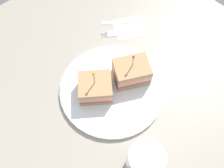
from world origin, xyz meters
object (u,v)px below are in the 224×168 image
(plate, at_px, (112,88))
(knife, at_px, (118,23))
(sandwich_half_front, at_px, (95,88))
(sandwich_half_back, at_px, (131,72))
(napkin, at_px, (129,28))
(fork, at_px, (117,33))
(drink_glass, at_px, (144,163))

(plate, distance_m, knife, 0.24)
(sandwich_half_front, xyz_separation_m, sandwich_half_back, (0.03, 0.10, 0.00))
(plate, distance_m, napkin, 0.23)
(napkin, xyz_separation_m, knife, (-0.04, -0.01, 0.00))
(sandwich_half_back, height_order, knife, sandwich_half_back)
(fork, bearing_deg, plate, -47.24)
(sandwich_half_back, bearing_deg, drink_glass, -38.48)
(sandwich_half_front, bearing_deg, drink_glass, -12.15)
(sandwich_half_front, relative_size, napkin, 1.18)
(plate, relative_size, sandwich_half_back, 2.48)
(sandwich_half_back, relative_size, knife, 1.18)
(sandwich_half_back, xyz_separation_m, napkin, (-0.14, 0.13, -0.04))
(napkin, bearing_deg, knife, -161.80)
(sandwich_half_back, distance_m, knife, 0.22)
(sandwich_half_back, xyz_separation_m, drink_glass, (0.19, -0.15, 0.01))
(knife, bearing_deg, plate, -47.40)
(sandwich_half_front, bearing_deg, knife, 123.43)
(plate, relative_size, napkin, 2.94)
(sandwich_half_front, distance_m, knife, 0.27)
(fork, bearing_deg, knife, 131.92)
(plate, height_order, drink_glass, drink_glass)
(fork, bearing_deg, sandwich_half_front, -58.25)
(napkin, relative_size, knife, 1.00)
(napkin, relative_size, fork, 0.85)
(fork, bearing_deg, drink_glass, -35.09)
(drink_glass, xyz_separation_m, napkin, (-0.33, 0.28, -0.05))
(sandwich_half_back, bearing_deg, plate, -100.88)
(drink_glass, relative_size, fork, 0.98)
(fork, distance_m, knife, 0.04)
(plate, bearing_deg, fork, 132.76)
(sandwich_half_back, bearing_deg, napkin, 136.45)
(drink_glass, xyz_separation_m, fork, (-0.33, 0.24, -0.05))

